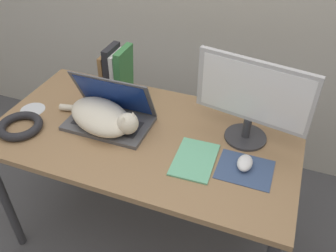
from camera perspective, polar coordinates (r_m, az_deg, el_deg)
The scene contains 10 objects.
desk at distance 1.66m, azimuth -3.76°, elevation -2.99°, with size 1.38×0.74×0.73m.
laptop at distance 1.66m, azimuth -9.25°, elevation 1.86°, with size 0.39×0.24×0.24m.
cat at distance 1.63m, azimuth -10.43°, elevation 1.45°, with size 0.46×0.33×0.13m.
external_monitor at distance 1.49m, azimuth 13.32°, elevation 4.35°, with size 0.48×0.18×0.38m.
mousepad at distance 1.46m, azimuth 12.22°, elevation -6.83°, with size 0.22×0.18×0.00m.
computer_mouse at distance 1.46m, azimuth 12.23°, elevation -5.81°, with size 0.06×0.10×0.04m.
book_row at distance 1.84m, azimuth -8.28°, elevation 8.61°, with size 0.13×0.15×0.26m.
cable_coil at distance 1.75m, azimuth -22.65°, elevation 0.01°, with size 0.20×0.20×0.04m.
notepad at distance 1.47m, azimuth 4.30°, elevation -5.37°, with size 0.17×0.24×0.01m.
cd_disc at distance 1.87m, azimuth -20.87°, elevation 2.48°, with size 0.12×0.12×0.00m.
Camera 1 is at (0.55, -0.76, 1.75)m, focal length 38.00 mm.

